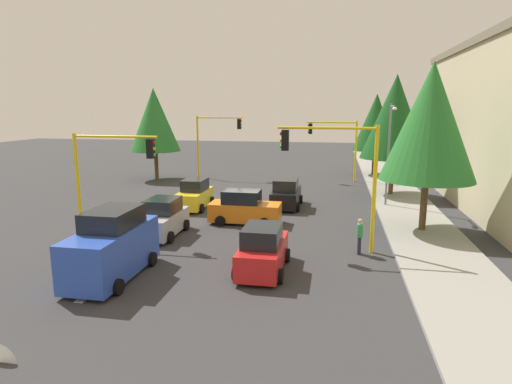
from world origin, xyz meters
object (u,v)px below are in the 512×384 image
object	(u,v)px
traffic_signal_near_left	(336,163)
delivery_van_blue	(112,246)
tree_opposite_side	(154,120)
car_yellow	(195,195)
tree_roadside_mid	(395,117)
tree_roadside_near	(430,122)
car_silver	(162,219)
car_orange	(244,208)
pedestrian_crossing	(360,235)
street_lamp_curbside	(390,144)
car_black	(286,194)
traffic_signal_near_right	(109,165)
traffic_signal_far_right	(215,135)
car_red	(263,250)
traffic_signal_far_left	(336,139)
tree_roadside_far	(376,122)

from	to	relation	value
traffic_signal_near_left	delivery_van_blue	bearing A→B (deg)	-60.08
tree_opposite_side	car_yellow	distance (m)	13.95
tree_roadside_mid	tree_opposite_side	bearing A→B (deg)	-100.78
tree_roadside_near	car_silver	size ratio (longest dim) A/B	2.40
traffic_signal_near_left	car_orange	size ratio (longest dim) A/B	1.44
tree_opposite_side	pedestrian_crossing	size ratio (longest dim) A/B	5.01
street_lamp_curbside	car_black	world-z (taller)	street_lamp_curbside
traffic_signal_near_right	tree_opposite_side	size ratio (longest dim) A/B	0.64
car_orange	car_yellow	world-z (taller)	same
car_yellow	tree_roadside_near	bearing A→B (deg)	77.34
traffic_signal_near_right	traffic_signal_far_right	bearing A→B (deg)	-179.78
tree_opposite_side	car_red	size ratio (longest dim) A/B	2.17
tree_opposite_side	pedestrian_crossing	bearing A→B (deg)	44.31
tree_roadside_near	car_black	bearing A→B (deg)	-119.95
traffic_signal_far_right	car_yellow	xyz separation A→B (m)	(12.83, 2.15, -3.29)
tree_opposite_side	car_silver	bearing A→B (deg)	24.24
car_red	traffic_signal_far_left	bearing A→B (deg)	173.09
traffic_signal_near_left	car_yellow	xyz separation A→B (m)	(-7.17, -9.33, -3.30)
street_lamp_curbside	car_yellow	bearing A→B (deg)	-79.17
tree_opposite_side	pedestrian_crossing	xyz separation A→B (m)	(18.36, 17.92, -4.69)
traffic_signal_far_left	street_lamp_curbside	xyz separation A→B (m)	(10.39, 3.52, 0.41)
tree_roadside_far	street_lamp_curbside	bearing A→B (deg)	-1.19
tree_roadside_far	tree_roadside_mid	xyz separation A→B (m)	(10.00, 0.50, 0.74)
traffic_signal_far_right	tree_opposite_side	distance (m)	5.81
car_silver	traffic_signal_near_right	bearing A→B (deg)	-71.14
traffic_signal_far_left	tree_roadside_mid	bearing A→B (deg)	35.77
traffic_signal_near_right	traffic_signal_far_left	xyz separation A→B (m)	(-20.00, 11.34, 0.08)
traffic_signal_far_left	delivery_van_blue	size ratio (longest dim) A/B	1.16
tree_roadside_near	traffic_signal_near_right	bearing A→B (deg)	-76.10
traffic_signal_near_right	traffic_signal_far_left	size ratio (longest dim) A/B	0.98
tree_roadside_far	car_orange	xyz separation A→B (m)	(20.00, -8.97, -4.41)
tree_roadside_mid	car_orange	bearing A→B (deg)	-43.44
traffic_signal_near_left	tree_roadside_near	world-z (taller)	tree_roadside_near
tree_roadside_mid	car_black	distance (m)	10.59
car_red	car_silver	distance (m)	7.36
delivery_van_blue	car_black	size ratio (longest dim) A/B	1.20
tree_roadside_near	street_lamp_curbside	bearing A→B (deg)	-166.95
traffic_signal_near_left	car_black	bearing A→B (deg)	-159.20
traffic_signal_far_right	tree_roadside_mid	size ratio (longest dim) A/B	0.65
car_silver	traffic_signal_far_left	bearing A→B (deg)	155.01
tree_roadside_mid	street_lamp_curbside	bearing A→B (deg)	-10.33
car_orange	car_red	world-z (taller)	same
traffic_signal_far_right	car_black	world-z (taller)	traffic_signal_far_right
traffic_signal_near_left	car_black	distance (m)	9.80
tree_roadside_far	car_silver	xyz separation A→B (m)	(23.18, -12.76, -4.41)
delivery_van_blue	car_silver	world-z (taller)	delivery_van_blue
traffic_signal_far_left	traffic_signal_near_left	distance (m)	20.00
car_silver	pedestrian_crossing	bearing A→B (deg)	83.40
street_lamp_curbside	car_yellow	xyz separation A→B (m)	(2.45, -12.79, -3.45)
street_lamp_curbside	tree_opposite_side	size ratio (longest dim) A/B	0.82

